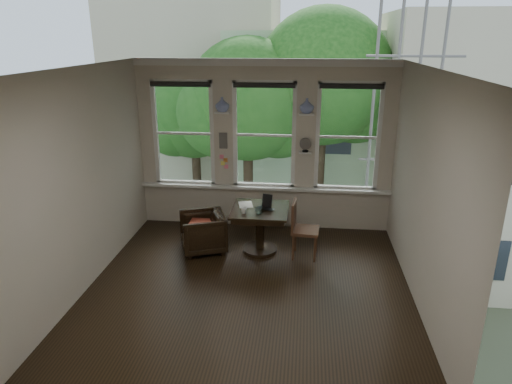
# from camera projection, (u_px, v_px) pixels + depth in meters

# --- Properties ---
(ground) EXTENTS (4.50, 4.50, 0.00)m
(ground) POSITION_uv_depth(u_px,v_px,m) (249.00, 286.00, 6.48)
(ground) COLOR black
(ground) RESTS_ON ground
(ceiling) EXTENTS (4.50, 4.50, 0.00)m
(ceiling) POSITION_uv_depth(u_px,v_px,m) (248.00, 68.00, 5.50)
(ceiling) COLOR silver
(ceiling) RESTS_ON ground
(wall_back) EXTENTS (4.50, 0.00, 4.50)m
(wall_back) POSITION_uv_depth(u_px,v_px,m) (264.00, 146.00, 8.10)
(wall_back) COLOR beige
(wall_back) RESTS_ON ground
(wall_front) EXTENTS (4.50, 0.00, 4.50)m
(wall_front) POSITION_uv_depth(u_px,v_px,m) (215.00, 268.00, 3.87)
(wall_front) COLOR beige
(wall_front) RESTS_ON ground
(wall_left) EXTENTS (0.00, 4.50, 4.50)m
(wall_left) POSITION_uv_depth(u_px,v_px,m) (85.00, 180.00, 6.22)
(wall_left) COLOR beige
(wall_left) RESTS_ON ground
(wall_right) EXTENTS (0.00, 4.50, 4.50)m
(wall_right) POSITION_uv_depth(u_px,v_px,m) (425.00, 192.00, 5.75)
(wall_right) COLOR beige
(wall_right) RESTS_ON ground
(window_left) EXTENTS (1.10, 0.12, 1.90)m
(window_left) POSITION_uv_depth(u_px,v_px,m) (184.00, 133.00, 8.19)
(window_left) COLOR white
(window_left) RESTS_ON ground
(window_center) EXTENTS (1.10, 0.12, 1.90)m
(window_center) POSITION_uv_depth(u_px,v_px,m) (264.00, 135.00, 8.04)
(window_center) COLOR white
(window_center) RESTS_ON ground
(window_right) EXTENTS (1.10, 0.12, 1.90)m
(window_right) POSITION_uv_depth(u_px,v_px,m) (348.00, 137.00, 7.89)
(window_right) COLOR white
(window_right) RESTS_ON ground
(shelf_left) EXTENTS (0.26, 0.16, 0.03)m
(shelf_left) POSITION_uv_depth(u_px,v_px,m) (222.00, 113.00, 7.89)
(shelf_left) COLOR white
(shelf_left) RESTS_ON ground
(shelf_right) EXTENTS (0.26, 0.16, 0.03)m
(shelf_right) POSITION_uv_depth(u_px,v_px,m) (307.00, 114.00, 7.74)
(shelf_right) COLOR white
(shelf_right) RESTS_ON ground
(intercom) EXTENTS (0.14, 0.06, 0.28)m
(intercom) POSITION_uv_depth(u_px,v_px,m) (223.00, 140.00, 8.08)
(intercom) COLOR #59544F
(intercom) RESTS_ON ground
(sticky_notes) EXTENTS (0.16, 0.01, 0.24)m
(sticky_notes) POSITION_uv_depth(u_px,v_px,m) (224.00, 160.00, 8.20)
(sticky_notes) COLOR pink
(sticky_notes) RESTS_ON ground
(desk_fan) EXTENTS (0.20, 0.20, 0.24)m
(desk_fan) POSITION_uv_depth(u_px,v_px,m) (305.00, 147.00, 7.90)
(desk_fan) COLOR #59544F
(desk_fan) RESTS_ON ground
(vase_left) EXTENTS (0.24, 0.24, 0.25)m
(vase_left) POSITION_uv_depth(u_px,v_px,m) (222.00, 104.00, 7.84)
(vase_left) COLOR white
(vase_left) RESTS_ON shelf_left
(vase_right) EXTENTS (0.24, 0.24, 0.25)m
(vase_right) POSITION_uv_depth(u_px,v_px,m) (307.00, 106.00, 7.69)
(vase_right) COLOR white
(vase_right) RESTS_ON shelf_right
(table) EXTENTS (0.90, 0.90, 0.75)m
(table) POSITION_uv_depth(u_px,v_px,m) (260.00, 230.00, 7.39)
(table) COLOR black
(table) RESTS_ON ground
(armchair_left) EXTENTS (0.91, 0.89, 0.65)m
(armchair_left) POSITION_uv_depth(u_px,v_px,m) (203.00, 232.00, 7.44)
(armchair_left) COLOR black
(armchair_left) RESTS_ON ground
(cushion_red) EXTENTS (0.45, 0.45, 0.06)m
(cushion_red) POSITION_uv_depth(u_px,v_px,m) (203.00, 225.00, 7.40)
(cushion_red) COLOR maroon
(cushion_red) RESTS_ON armchair_left
(side_chair_right) EXTENTS (0.45, 0.45, 0.92)m
(side_chair_right) POSITION_uv_depth(u_px,v_px,m) (305.00, 230.00, 7.19)
(side_chair_right) COLOR #452218
(side_chair_right) RESTS_ON ground
(laptop) EXTENTS (0.35, 0.30, 0.02)m
(laptop) POSITION_uv_depth(u_px,v_px,m) (264.00, 210.00, 7.19)
(laptop) COLOR black
(laptop) RESTS_ON table
(mug) EXTENTS (0.11, 0.11, 0.09)m
(mug) POSITION_uv_depth(u_px,v_px,m) (244.00, 211.00, 7.07)
(mug) COLOR white
(mug) RESTS_ON table
(drinking_glass) EXTENTS (0.14, 0.14, 0.10)m
(drinking_glass) POSITION_uv_depth(u_px,v_px,m) (259.00, 211.00, 7.04)
(drinking_glass) COLOR white
(drinking_glass) RESTS_ON table
(tablet) EXTENTS (0.17, 0.12, 0.22)m
(tablet) POSITION_uv_depth(u_px,v_px,m) (267.00, 201.00, 7.29)
(tablet) COLOR black
(tablet) RESTS_ON table
(papers) EXTENTS (0.28, 0.34, 0.00)m
(papers) POSITION_uv_depth(u_px,v_px,m) (246.00, 205.00, 7.44)
(papers) COLOR silver
(papers) RESTS_ON table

